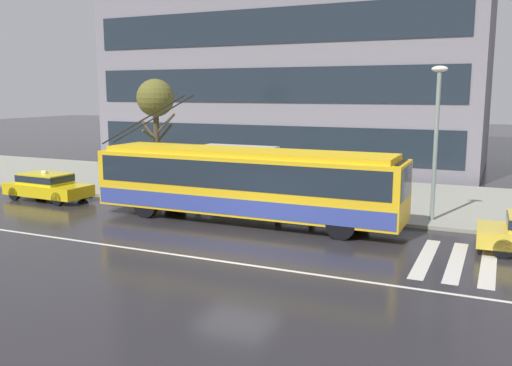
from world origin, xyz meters
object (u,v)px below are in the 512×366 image
Objects in this scene: pedestrian_approaching_curb at (196,162)px; pedestrian_at_shelter at (311,170)px; pedestrian_walking_past at (346,187)px; pedestrian_waiting_by_pole at (280,172)px; street_lamp at (436,129)px; trolleybus at (245,182)px; bus_shelter at (239,160)px; taxi_queued_behind_bus at (47,185)px; street_tree_bare at (155,101)px.

pedestrian_at_shelter is at bearing -7.78° from pedestrian_approaching_curb.
pedestrian_walking_past is 2.97m from pedestrian_waiting_by_pole.
pedestrian_at_shelter reaches higher than pedestrian_waiting_by_pole.
pedestrian_waiting_by_pole is 6.68m from street_lamp.
pedestrian_at_shelter is 1.49m from pedestrian_waiting_by_pole.
trolleybus is 4.26m from pedestrian_walking_past.
pedestrian_walking_past is at bearing -9.67° from bus_shelter.
street_lamp is at bearing -5.18° from bus_shelter.
taxi_queued_behind_bus is 6.72m from street_tree_bare.
pedestrian_waiting_by_pole is 8.32m from street_tree_bare.
street_lamp is at bearing 1.96° from pedestrian_walking_past.
street_lamp reaches higher than pedestrian_approaching_curb.
street_tree_bare is (-7.56, 1.74, 3.00)m from pedestrian_waiting_by_pole.
street_lamp is (6.79, 2.69, 2.11)m from trolleybus.
pedestrian_waiting_by_pole is at bearing 179.05° from pedestrian_walking_past.
trolleybus is 3.08m from pedestrian_at_shelter.
street_tree_bare reaches higher than pedestrian_waiting_by_pole.
pedestrian_approaching_curb is (6.32, 3.18, 1.08)m from taxi_queued_behind_bus.
pedestrian_at_shelter is 1.18× the size of pedestrian_walking_past.
street_tree_bare is at bearing 159.40° from pedestrian_approaching_curb.
trolleybus is at bearing -0.34° from taxi_queued_behind_bus.
bus_shelter is 4.02m from pedestrian_at_shelter.
pedestrian_approaching_curb is 7.56m from pedestrian_walking_past.
pedestrian_at_shelter is 0.37× the size of street_tree_bare.
pedestrian_waiting_by_pole reaches higher than taxi_queued_behind_bus.
pedestrian_at_shelter is at bearing -15.43° from bus_shelter.
street_tree_bare is at bearing 173.15° from street_lamp.
street_lamp is at bearing 0.61° from pedestrian_waiting_by_pole.
taxi_queued_behind_bus is 0.78× the size of street_tree_bare.
pedestrian_at_shelter is 1.63m from pedestrian_walking_past.
taxi_queued_behind_bus is 0.74× the size of street_lamp.
bus_shelter is at bearing 6.51° from pedestrian_approaching_curb.
trolleybus is 5.26m from pedestrian_approaching_curb.
pedestrian_approaching_curb is (-2.16, -0.25, -0.19)m from bus_shelter.
pedestrian_at_shelter is 6.09m from pedestrian_approaching_curb.
pedestrian_walking_past is (7.51, -0.67, -0.59)m from pedestrian_approaching_curb.
pedestrian_at_shelter reaches higher than pedestrian_walking_past.
street_tree_bare is at bearing 52.25° from taxi_queued_behind_bus.
street_tree_bare is (-2.99, 1.12, 2.86)m from pedestrian_approaching_curb.
pedestrian_waiting_by_pole reaches higher than pedestrian_walking_past.
bus_shelter reaches higher than taxi_queued_behind_bus.
bus_shelter is 2.18m from pedestrian_approaching_curb.
street_tree_bare reaches higher than pedestrian_walking_past.
taxi_queued_behind_bus is at bearing -166.77° from pedestrian_waiting_by_pole.
bus_shelter is at bearing 164.57° from pedestrian_at_shelter.
trolleybus is at bearing -31.47° from street_tree_bare.
pedestrian_approaching_curb is (-4.14, 3.24, 0.21)m from trolleybus.
street_lamp is (4.90, 0.27, 1.82)m from pedestrian_at_shelter.
taxi_queued_behind_bus is 11.23m from pedestrian_waiting_by_pole.
pedestrian_walking_past is 0.93× the size of pedestrian_waiting_by_pole.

